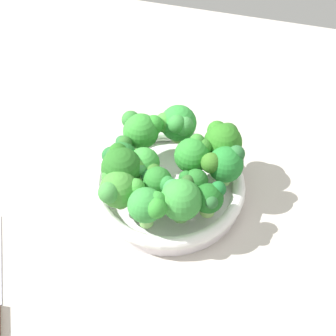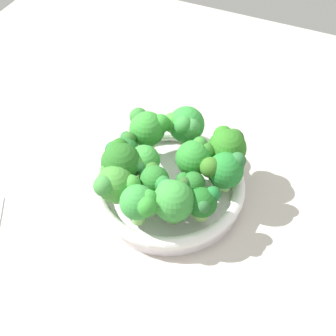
{
  "view_description": "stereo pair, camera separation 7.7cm",
  "coord_description": "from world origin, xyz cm",
  "px_view_note": "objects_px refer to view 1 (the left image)",
  "views": [
    {
      "loc": [
        -52.46,
        -17.91,
        66.51
      ],
      "look_at": [
        -0.0,
        -2.68,
        7.04
      ],
      "focal_mm": 51.15,
      "sensor_mm": 36.0,
      "label": 1
    },
    {
      "loc": [
        -49.81,
        -25.11,
        66.51
      ],
      "look_at": [
        -0.0,
        -2.68,
        7.04
      ],
      "focal_mm": 51.15,
      "sensor_mm": 36.0,
      "label": 2
    }
  ],
  "objects_px": {
    "bowl": "(168,187)",
    "broccoli_floret_1": "(143,165)",
    "broccoli_floret_12": "(119,188)",
    "broccoli_floret_10": "(209,198)",
    "broccoli_floret_2": "(141,130)",
    "broccoli_floret_9": "(157,181)",
    "broccoli_floret_5": "(194,182)",
    "broccoli_floret_11": "(177,124)",
    "broccoli_floret_3": "(223,141)",
    "broccoli_floret_8": "(193,154)",
    "broccoli_floret_7": "(225,164)",
    "broccoli_floret_6": "(148,206)",
    "broccoli_floret_0": "(121,166)",
    "broccoli_floret_13": "(179,200)",
    "broccoli_floret_4": "(121,154)"
  },
  "relations": [
    {
      "from": "broccoli_floret_0",
      "to": "broccoli_floret_10",
      "type": "height_order",
      "value": "broccoli_floret_0"
    },
    {
      "from": "broccoli_floret_13",
      "to": "broccoli_floret_10",
      "type": "bearing_deg",
      "value": -63.32
    },
    {
      "from": "broccoli_floret_4",
      "to": "broccoli_floret_8",
      "type": "height_order",
      "value": "broccoli_floret_8"
    },
    {
      "from": "broccoli_floret_2",
      "to": "broccoli_floret_3",
      "type": "xyz_separation_m",
      "value": [
        0.02,
        -0.14,
        -0.01
      ]
    },
    {
      "from": "broccoli_floret_4",
      "to": "broccoli_floret_7",
      "type": "relative_size",
      "value": 0.85
    },
    {
      "from": "broccoli_floret_9",
      "to": "broccoli_floret_4",
      "type": "bearing_deg",
      "value": 61.1
    },
    {
      "from": "broccoli_floret_5",
      "to": "broccoli_floret_7",
      "type": "distance_m",
      "value": 0.06
    },
    {
      "from": "bowl",
      "to": "broccoli_floret_11",
      "type": "distance_m",
      "value": 0.12
    },
    {
      "from": "broccoli_floret_8",
      "to": "broccoli_floret_12",
      "type": "xyz_separation_m",
      "value": [
        -0.11,
        0.1,
        0.0
      ]
    },
    {
      "from": "broccoli_floret_7",
      "to": "broccoli_floret_11",
      "type": "distance_m",
      "value": 0.13
    },
    {
      "from": "broccoli_floret_0",
      "to": "broccoli_floret_2",
      "type": "xyz_separation_m",
      "value": [
        0.09,
        -0.0,
        -0.0
      ]
    },
    {
      "from": "broccoli_floret_12",
      "to": "bowl",
      "type": "bearing_deg",
      "value": -38.99
    },
    {
      "from": "broccoli_floret_1",
      "to": "broccoli_floret_7",
      "type": "distance_m",
      "value": 0.14
    },
    {
      "from": "broccoli_floret_7",
      "to": "broccoli_floret_10",
      "type": "height_order",
      "value": "broccoli_floret_7"
    },
    {
      "from": "broccoli_floret_2",
      "to": "broccoli_floret_3",
      "type": "bearing_deg",
      "value": -82.32
    },
    {
      "from": "broccoli_floret_5",
      "to": "broccoli_floret_8",
      "type": "distance_m",
      "value": 0.05
    },
    {
      "from": "broccoli_floret_8",
      "to": "broccoli_floret_9",
      "type": "xyz_separation_m",
      "value": [
        -0.07,
        0.04,
        -0.0
      ]
    },
    {
      "from": "broccoli_floret_12",
      "to": "broccoli_floret_0",
      "type": "bearing_deg",
      "value": 14.78
    },
    {
      "from": "broccoli_floret_2",
      "to": "broccoli_floret_9",
      "type": "bearing_deg",
      "value": -149.13
    },
    {
      "from": "broccoli_floret_11",
      "to": "broccoli_floret_12",
      "type": "distance_m",
      "value": 0.18
    },
    {
      "from": "broccoli_floret_1",
      "to": "broccoli_floret_5",
      "type": "relative_size",
      "value": 1.26
    },
    {
      "from": "bowl",
      "to": "broccoli_floret_11",
      "type": "bearing_deg",
      "value": 6.56
    },
    {
      "from": "broccoli_floret_7",
      "to": "broccoli_floret_10",
      "type": "xyz_separation_m",
      "value": [
        -0.07,
        0.01,
        -0.01
      ]
    },
    {
      "from": "broccoli_floret_10",
      "to": "broccoli_floret_13",
      "type": "height_order",
      "value": "broccoli_floret_13"
    },
    {
      "from": "broccoli_floret_9",
      "to": "broccoli_floret_13",
      "type": "height_order",
      "value": "broccoli_floret_13"
    },
    {
      "from": "broccoli_floret_4",
      "to": "broccoli_floret_5",
      "type": "distance_m",
      "value": 0.14
    },
    {
      "from": "bowl",
      "to": "broccoli_floret_11",
      "type": "height_order",
      "value": "broccoli_floret_11"
    },
    {
      "from": "broccoli_floret_2",
      "to": "broccoli_floret_6",
      "type": "distance_m",
      "value": 0.17
    },
    {
      "from": "broccoli_floret_0",
      "to": "broccoli_floret_4",
      "type": "relative_size",
      "value": 1.34
    },
    {
      "from": "broccoli_floret_3",
      "to": "broccoli_floret_11",
      "type": "bearing_deg",
      "value": 77.12
    },
    {
      "from": "broccoli_floret_10",
      "to": "broccoli_floret_3",
      "type": "bearing_deg",
      "value": 2.62
    },
    {
      "from": "broccoli_floret_6",
      "to": "broccoli_floret_13",
      "type": "height_order",
      "value": "broccoli_floret_13"
    },
    {
      "from": "broccoli_floret_10",
      "to": "broccoli_floret_1",
      "type": "bearing_deg",
      "value": 73.42
    },
    {
      "from": "broccoli_floret_13",
      "to": "broccoli_floret_8",
      "type": "bearing_deg",
      "value": 1.5
    },
    {
      "from": "broccoli_floret_2",
      "to": "bowl",
      "type": "bearing_deg",
      "value": -132.26
    },
    {
      "from": "broccoli_floret_1",
      "to": "broccoli_floret_10",
      "type": "relative_size",
      "value": 1.11
    },
    {
      "from": "broccoli_floret_1",
      "to": "broccoli_floret_13",
      "type": "distance_m",
      "value": 0.1
    },
    {
      "from": "bowl",
      "to": "broccoli_floret_12",
      "type": "relative_size",
      "value": 3.48
    },
    {
      "from": "broccoli_floret_9",
      "to": "broccoli_floret_11",
      "type": "height_order",
      "value": "broccoli_floret_11"
    },
    {
      "from": "broccoli_floret_0",
      "to": "bowl",
      "type": "bearing_deg",
      "value": -64.43
    },
    {
      "from": "broccoli_floret_11",
      "to": "broccoli_floret_10",
      "type": "bearing_deg",
      "value": -147.79
    },
    {
      "from": "broccoli_floret_8",
      "to": "broccoli_floret_12",
      "type": "height_order",
      "value": "same"
    },
    {
      "from": "broccoli_floret_10",
      "to": "broccoli_floret_11",
      "type": "xyz_separation_m",
      "value": [
        0.15,
        0.09,
        0.0
      ]
    },
    {
      "from": "bowl",
      "to": "broccoli_floret_1",
      "type": "xyz_separation_m",
      "value": [
        -0.01,
        0.04,
        0.06
      ]
    },
    {
      "from": "broccoli_floret_4",
      "to": "broccoli_floret_13",
      "type": "xyz_separation_m",
      "value": [
        -0.08,
        -0.12,
        0.01
      ]
    },
    {
      "from": "bowl",
      "to": "broccoli_floret_0",
      "type": "relative_size",
      "value": 3.31
    },
    {
      "from": "broccoli_floret_3",
      "to": "broccoli_floret_6",
      "type": "height_order",
      "value": "broccoli_floret_3"
    },
    {
      "from": "broccoli_floret_8",
      "to": "broccoli_floret_13",
      "type": "distance_m",
      "value": 0.1
    },
    {
      "from": "broccoli_floret_3",
      "to": "broccoli_floret_10",
      "type": "bearing_deg",
      "value": -177.38
    },
    {
      "from": "bowl",
      "to": "broccoli_floret_0",
      "type": "bearing_deg",
      "value": 115.57
    }
  ]
}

